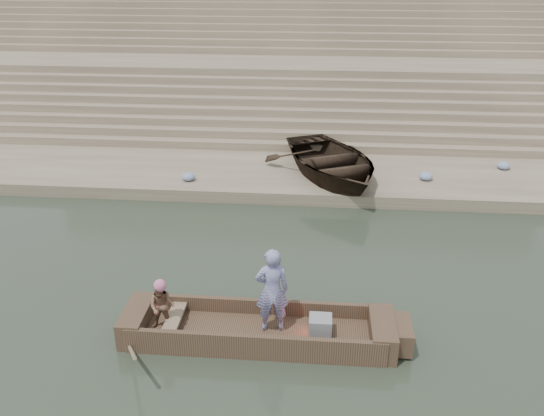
# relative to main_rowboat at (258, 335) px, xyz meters

# --- Properties ---
(ground) EXTENTS (120.00, 120.00, 0.00)m
(ground) POSITION_rel_main_rowboat_xyz_m (-0.44, 0.71, -0.11)
(ground) COLOR #273024
(ground) RESTS_ON ground
(lower_landing) EXTENTS (32.00, 4.00, 0.40)m
(lower_landing) POSITION_rel_main_rowboat_xyz_m (-0.44, 8.71, 0.09)
(lower_landing) COLOR gray
(lower_landing) RESTS_ON ground
(mid_landing) EXTENTS (32.00, 3.00, 2.80)m
(mid_landing) POSITION_rel_main_rowboat_xyz_m (-0.44, 16.21, 1.29)
(mid_landing) COLOR gray
(mid_landing) RESTS_ON ground
(upper_landing) EXTENTS (32.00, 3.00, 5.20)m
(upper_landing) POSITION_rel_main_rowboat_xyz_m (-0.44, 23.21, 2.49)
(upper_landing) COLOR gray
(upper_landing) RESTS_ON ground
(ghat_steps) EXTENTS (32.00, 11.00, 5.20)m
(ghat_steps) POSITION_rel_main_rowboat_xyz_m (-0.44, 17.91, 1.69)
(ghat_steps) COLOR gray
(ghat_steps) RESTS_ON ground
(main_rowboat) EXTENTS (5.00, 1.30, 0.22)m
(main_rowboat) POSITION_rel_main_rowboat_xyz_m (0.00, 0.00, 0.00)
(main_rowboat) COLOR brown
(main_rowboat) RESTS_ON ground
(rowboat_trim) EXTENTS (6.04, 2.63, 1.79)m
(rowboat_trim) POSITION_rel_main_rowboat_xyz_m (0.21, -0.01, 0.20)
(rowboat_trim) COLOR brown
(rowboat_trim) RESTS_ON ground
(standing_man) EXTENTS (0.75, 0.56, 1.88)m
(standing_man) POSITION_rel_main_rowboat_xyz_m (0.29, 0.09, 1.05)
(standing_man) COLOR navy
(standing_man) RESTS_ON main_rowboat
(rowing_man) EXTENTS (0.55, 0.43, 1.12)m
(rowing_man) POSITION_rel_main_rowboat_xyz_m (-1.94, -0.11, 0.67)
(rowing_man) COLOR #226645
(rowing_man) RESTS_ON main_rowboat
(television) EXTENTS (0.46, 0.42, 0.40)m
(television) POSITION_rel_main_rowboat_xyz_m (1.28, -0.00, 0.31)
(television) COLOR gray
(television) RESTS_ON main_rowboat
(beached_rowboat) EXTENTS (5.38, 6.14, 1.06)m
(beached_rowboat) POSITION_rel_main_rowboat_xyz_m (1.58, 8.40, 0.82)
(beached_rowboat) COLOR #2D2116
(beached_rowboat) RESTS_ON lower_landing
(cloth_bundles) EXTENTS (13.52, 2.42, 0.26)m
(cloth_bundles) POSITION_rel_main_rowboat_xyz_m (4.78, 8.28, 0.42)
(cloth_bundles) COLOR #3F5999
(cloth_bundles) RESTS_ON lower_landing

